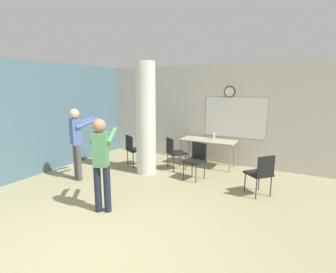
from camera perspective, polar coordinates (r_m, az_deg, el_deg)
ground_plane at (r=3.98m, az=-17.90°, el=-23.45°), size 24.00×24.00×0.00m
wall_left_accent at (r=7.64m, az=-23.30°, el=3.98°), size 0.12×7.00×2.80m
wall_back at (r=7.71m, az=9.69°, el=4.78°), size 8.00×0.15×2.80m
support_pillar at (r=6.60m, az=-4.88°, el=3.86°), size 0.50×0.50×2.80m
folding_table at (r=7.34m, az=8.75°, el=-1.16°), size 1.51×0.64×0.74m
bottle_on_table at (r=7.41m, az=9.90°, el=0.12°), size 0.08×0.08×0.25m
chair_table_left at (r=6.97m, az=1.39°, el=-3.17°), size 0.62×0.62×0.87m
chair_table_front at (r=6.33m, az=6.10°, el=-4.69°), size 0.52×0.52×0.87m
chair_mid_room at (r=5.64m, az=19.58°, el=-7.28°), size 0.62×0.62×0.87m
chair_near_pillar at (r=7.36m, az=-7.50°, el=-2.48°), size 0.60×0.60×0.87m
person_playing_front at (r=4.71m, az=-14.30°, el=-4.56°), size 0.56×0.67×1.67m
person_watching_back at (r=6.49m, az=-19.19°, el=-0.42°), size 0.56×0.68×1.70m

